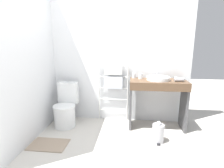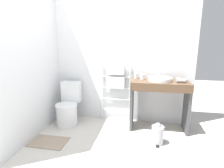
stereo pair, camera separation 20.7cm
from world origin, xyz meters
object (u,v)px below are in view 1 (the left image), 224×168
cup_near_edge (140,76)px  hair_dryer (179,79)px  towel_radiator (113,81)px  cup_near_wall (134,75)px  toilet (66,109)px  trash_bin (158,133)px  sink_basin (158,78)px

cup_near_edge → hair_dryer: 0.65m
towel_radiator → cup_near_edge: towel_radiator is taller
towel_radiator → cup_near_wall: (0.39, -0.05, 0.13)m
toilet → cup_near_edge: size_ratio=8.21×
cup_near_edge → toilet: bearing=-172.0°
cup_near_wall → towel_radiator: bearing=172.1°
toilet → cup_near_wall: cup_near_wall is taller
towel_radiator → trash_bin: 1.24m
toilet → towel_radiator: size_ratio=0.69×
cup_near_wall → cup_near_edge: bearing=-30.0°
towel_radiator → hair_dryer: towel_radiator is taller
towel_radiator → sink_basin: towel_radiator is taller
sink_basin → cup_near_wall: 0.44m
toilet → cup_near_wall: 1.41m
sink_basin → hair_dryer: 0.34m
hair_dryer → trash_bin: bearing=-129.3°
cup_near_wall → trash_bin: (0.39, -0.67, -0.78)m
toilet → sink_basin: bearing=3.8°
toilet → towel_radiator: 1.03m
toilet → cup_near_edge: bearing=8.0°
toilet → trash_bin: 1.68m
cup_near_edge → trash_bin: size_ratio=0.28×
toilet → cup_near_edge: (1.36, 0.19, 0.62)m
cup_near_wall → cup_near_edge: cup_near_wall is taller
cup_near_wall → trash_bin: bearing=-59.9°
towel_radiator → trash_bin: (0.78, -0.72, -0.64)m
toilet → hair_dryer: 2.08m
towel_radiator → cup_near_edge: bearing=-13.6°
towel_radiator → sink_basin: (0.81, -0.20, 0.12)m
sink_basin → hair_dryer: bearing=-12.2°
hair_dryer → trash_bin: 0.96m
sink_basin → cup_near_wall: bearing=160.3°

